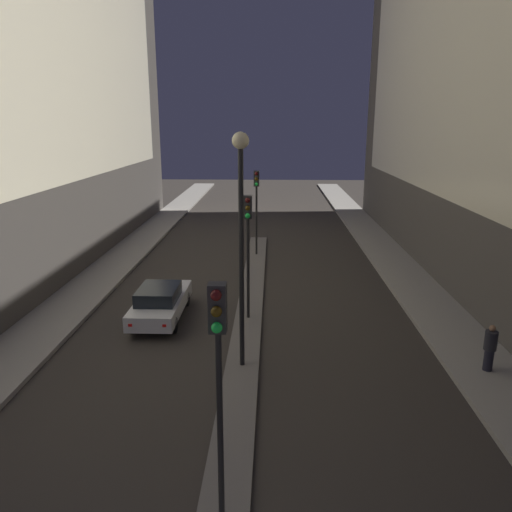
{
  "coord_description": "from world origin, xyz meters",
  "views": [
    {
      "loc": [
        0.96,
        -4.37,
        7.84
      ],
      "look_at": [
        0.03,
        22.88,
        0.5
      ],
      "focal_mm": 35.0,
      "sensor_mm": 36.0,
      "label": 1
    }
  ],
  "objects_px": {
    "traffic_light_mid": "(248,230)",
    "car_left_lane": "(160,302)",
    "traffic_light_near": "(218,355)",
    "pedestrian_on_right_sidewalk": "(490,347)",
    "traffic_light_far": "(256,194)",
    "street_lamp": "(241,213)"
  },
  "relations": [
    {
      "from": "car_left_lane",
      "to": "traffic_light_near",
      "type": "bearing_deg",
      "value": -71.61
    },
    {
      "from": "traffic_light_mid",
      "to": "car_left_lane",
      "type": "bearing_deg",
      "value": 179.2
    },
    {
      "from": "pedestrian_on_right_sidewalk",
      "to": "traffic_light_far",
      "type": "bearing_deg",
      "value": 118.72
    },
    {
      "from": "traffic_light_mid",
      "to": "street_lamp",
      "type": "xyz_separation_m",
      "value": [
        0.0,
        -4.09,
        1.42
      ]
    },
    {
      "from": "traffic_light_far",
      "to": "street_lamp",
      "type": "relative_size",
      "value": 0.67
    },
    {
      "from": "street_lamp",
      "to": "pedestrian_on_right_sidewalk",
      "type": "height_order",
      "value": "street_lamp"
    },
    {
      "from": "traffic_light_near",
      "to": "traffic_light_far",
      "type": "relative_size",
      "value": 1.0
    },
    {
      "from": "traffic_light_near",
      "to": "street_lamp",
      "type": "height_order",
      "value": "street_lamp"
    },
    {
      "from": "car_left_lane",
      "to": "pedestrian_on_right_sidewalk",
      "type": "relative_size",
      "value": 3.02
    },
    {
      "from": "traffic_light_near",
      "to": "traffic_light_mid",
      "type": "xyz_separation_m",
      "value": [
        0.0,
        10.77,
        0.0
      ]
    },
    {
      "from": "traffic_light_far",
      "to": "car_left_lane",
      "type": "bearing_deg",
      "value": -109.73
    },
    {
      "from": "traffic_light_mid",
      "to": "pedestrian_on_right_sidewalk",
      "type": "distance_m",
      "value": 9.38
    },
    {
      "from": "traffic_light_mid",
      "to": "street_lamp",
      "type": "relative_size",
      "value": 0.67
    },
    {
      "from": "pedestrian_on_right_sidewalk",
      "to": "car_left_lane",
      "type": "bearing_deg",
      "value": 159.33
    },
    {
      "from": "traffic_light_far",
      "to": "pedestrian_on_right_sidewalk",
      "type": "bearing_deg",
      "value": -61.28
    },
    {
      "from": "traffic_light_mid",
      "to": "car_left_lane",
      "type": "relative_size",
      "value": 1.07
    },
    {
      "from": "traffic_light_near",
      "to": "traffic_light_far",
      "type": "height_order",
      "value": "same"
    },
    {
      "from": "traffic_light_near",
      "to": "traffic_light_mid",
      "type": "height_order",
      "value": "same"
    },
    {
      "from": "traffic_light_mid",
      "to": "car_left_lane",
      "type": "height_order",
      "value": "traffic_light_mid"
    },
    {
      "from": "street_lamp",
      "to": "car_left_lane",
      "type": "distance_m",
      "value": 7.06
    },
    {
      "from": "car_left_lane",
      "to": "traffic_light_mid",
      "type": "bearing_deg",
      "value": -0.8
    },
    {
      "from": "street_lamp",
      "to": "pedestrian_on_right_sidewalk",
      "type": "relative_size",
      "value": 4.84
    }
  ]
}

